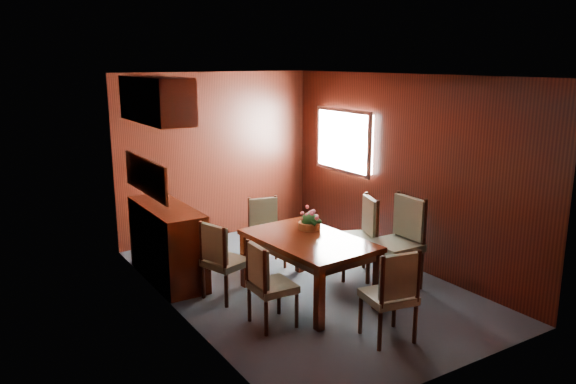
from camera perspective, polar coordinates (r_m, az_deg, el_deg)
ground at (r=6.66m, az=1.39°, el=-9.33°), size 4.50×4.50×0.00m
room_shell at (r=6.44m, az=-0.94°, el=4.97°), size 3.06×4.52×2.41m
sideboard at (r=6.82m, az=-12.15°, el=-5.05°), size 0.48×1.40×0.90m
dining_table at (r=6.12m, az=2.09°, el=-5.55°), size 1.02×1.52×0.68m
chair_left_near at (r=5.51m, az=-2.19°, el=-8.96°), size 0.40×0.42×0.86m
chair_left_far at (r=6.12m, az=-6.82°, el=-6.57°), size 0.51×0.52×0.89m
chair_right_near at (r=6.57m, az=11.40°, el=-4.46°), size 0.49×0.51×1.06m
chair_right_far at (r=6.83m, az=7.42°, el=-4.02°), size 0.58×0.59×0.98m
chair_head at (r=5.29m, az=10.59°, el=-9.86°), size 0.50×0.48×0.91m
chair_foot at (r=7.15m, az=-2.31°, el=-3.66°), size 0.48×0.47×0.86m
flower_centerpiece at (r=6.38m, az=2.20°, el=-2.63°), size 0.27×0.27×0.27m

